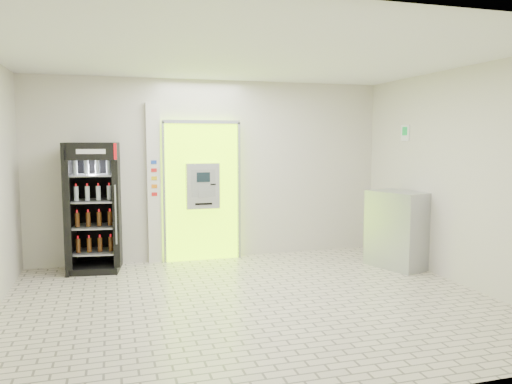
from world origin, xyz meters
name	(u,v)px	position (x,y,z in m)	size (l,w,h in m)	color
ground	(253,302)	(0.00, 0.00, 0.00)	(6.00, 6.00, 0.00)	beige
room_shell	(253,154)	(0.00, 0.00, 1.84)	(6.00, 6.00, 6.00)	beige
atm_assembly	(202,190)	(-0.20, 2.41, 1.17)	(1.30, 0.24, 2.33)	#A3FF00
pillar	(154,183)	(-0.98, 2.45, 1.30)	(0.22, 0.11, 2.60)	silver
beverage_cooler	(94,210)	(-1.92, 2.17, 0.94)	(0.82, 0.77, 1.97)	black
steel_cabinet	(399,229)	(2.69, 1.04, 0.60)	(0.88, 1.05, 1.21)	#A5A8AD
exit_sign	(405,133)	(2.99, 1.40, 2.12)	(0.02, 0.22, 0.26)	white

